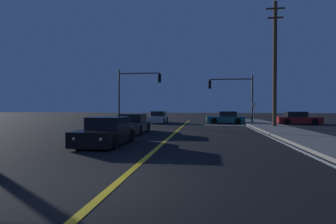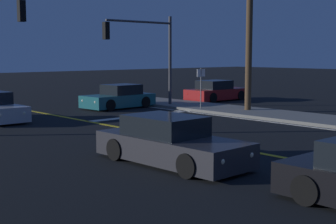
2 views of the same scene
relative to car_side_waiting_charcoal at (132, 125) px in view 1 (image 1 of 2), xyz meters
The scene contains 14 objects.
ground_plane 13.05m from the car_side_waiting_charcoal, 76.65° to the right, with size 160.00×160.00×0.00m, color black.
sidewalk_right 10.99m from the car_side_waiting_charcoal, ahead, with size 3.20×41.43×0.15m, color slate.
lane_line_center 3.28m from the car_side_waiting_charcoal, 21.36° to the right, with size 0.20×39.13×0.01m, color gold.
lane_line_edge_right 9.15m from the car_side_waiting_charcoal, ahead, with size 0.16×39.13×0.01m, color silver.
stop_bar 10.78m from the car_side_waiting_charcoal, 55.10° to the left, with size 6.30×0.50×0.01m, color silver.
car_side_waiting_charcoal is the anchor object (origin of this frame).
car_distant_tail_teal 14.56m from the car_side_waiting_charcoal, 59.30° to the left, with size 4.22×2.11×1.34m.
car_lead_oncoming_silver 12.12m from the car_side_waiting_charcoal, 90.85° to the left, with size 1.87×4.50×1.34m.
car_parked_curb_red 19.10m from the car_side_waiting_charcoal, 38.51° to the left, with size 4.45×1.97×1.34m.
car_mid_block_black 6.05m from the car_side_waiting_charcoal, 86.82° to the right, with size 1.99×4.50×1.34m.
traffic_signal_near_right 14.21m from the car_side_waiting_charcoal, 53.23° to the left, with size 4.70×0.28×5.21m.
traffic_signal_far_left 10.57m from the car_side_waiting_charcoal, 103.89° to the left, with size 4.67×0.28×5.83m.
utility_pole_right 13.81m from the car_side_waiting_charcoal, 29.10° to the left, with size 1.61×0.34×11.07m.
street_sign_corner 12.91m from the car_side_waiting_charcoal, 40.34° to the left, with size 0.56×0.06×2.31m.
Camera 1 is at (2.09, -6.28, 1.84)m, focal length 29.34 mm.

